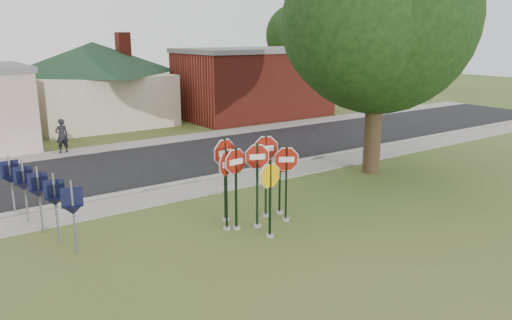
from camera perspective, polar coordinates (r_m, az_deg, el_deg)
ground at (r=14.32m, az=3.02°, el=-9.10°), size 120.00×120.00×0.00m
sidewalk_near at (r=18.67m, az=-7.50°, el=-3.50°), size 60.00×1.60×0.06m
road at (r=22.60m, az=-12.86°, el=-0.63°), size 60.00×7.00×0.04m
sidewalk_far at (r=26.53m, az=-16.46°, el=1.33°), size 60.00×1.60×0.06m
curb at (r=19.51m, az=-8.88°, el=-2.64°), size 60.00×0.20×0.14m
stop_sign_center at (r=14.69m, az=0.14°, el=-1.57°), size 0.95×0.38×2.69m
stop_sign_yellow at (r=14.04m, az=1.62°, el=-3.52°), size 0.99×0.24×2.32m
stop_sign_left at (r=14.55m, az=-2.31°, el=-1.98°), size 1.04×0.24×2.60m
stop_sign_right at (r=15.27m, az=3.48°, el=-1.54°), size 0.89×0.54×2.49m
stop_sign_back_right at (r=15.54m, az=1.14°, el=-0.45°), size 0.98×0.42×2.76m
stop_sign_back_left at (r=15.21m, az=-3.57°, el=-0.75°), size 1.13×0.24×2.76m
stop_sign_far_right at (r=15.89m, az=2.74°, el=-1.22°), size 0.70×0.93×2.35m
stop_sign_far_left at (r=14.54m, az=-3.43°, el=-2.12°), size 0.91×0.54×2.56m
route_sign_row at (r=15.70m, az=-23.56°, el=-3.45°), size 1.43×4.63×2.00m
building_house at (r=33.93m, az=-18.01°, el=10.09°), size 11.60×11.60×6.20m
building_brick at (r=35.32m, az=-0.24°, el=8.88°), size 10.20×6.20×4.75m
oak_tree at (r=20.91m, az=13.92°, el=15.64°), size 11.26×10.66×10.18m
bg_tree_right at (r=47.22m, az=4.62°, el=14.02°), size 5.60×5.60×8.40m
pedestrian at (r=25.91m, az=-21.31°, el=2.60°), size 0.63×0.44×1.67m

